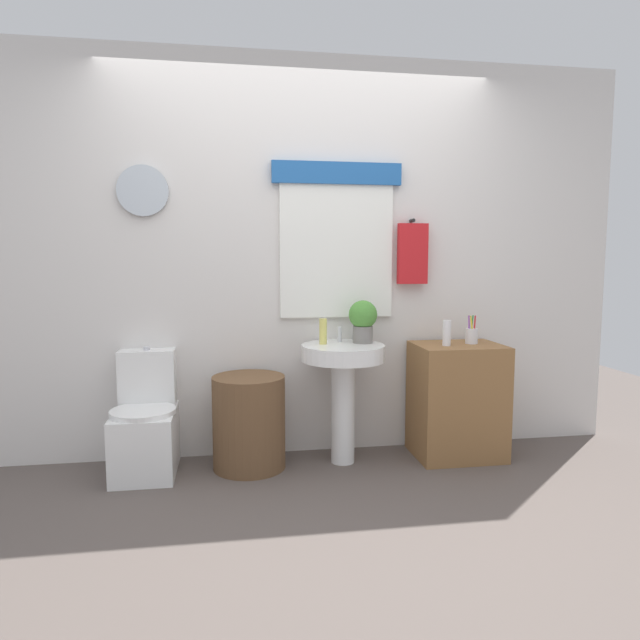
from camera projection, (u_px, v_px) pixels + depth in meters
The scene contains 11 objects.
ground_plane at pixel (330, 527), 2.72m from camera, with size 8.00×8.00×0.00m, color #564C47.
back_wall at pixel (301, 258), 3.70m from camera, with size 4.40×0.18×2.60m.
toilet at pixel (146, 426), 3.40m from camera, with size 0.38×0.51×0.75m.
laundry_hamper at pixel (249, 422), 3.46m from camera, with size 0.45×0.45×0.58m, color brown.
pedestal_sink at pixel (343, 373), 3.52m from camera, with size 0.53×0.53×0.76m.
faucet at pixel (340, 334), 3.62m from camera, with size 0.03×0.03×0.10m, color silver.
wooden_cabinet at pixel (457, 400), 3.67m from camera, with size 0.56×0.44×0.75m, color olive.
soap_bottle at pixel (323, 331), 3.52m from camera, with size 0.05×0.05×0.16m, color #DBD166.
potted_plant at pixel (363, 319), 3.57m from camera, with size 0.18×0.18×0.27m.
lotion_bottle at pixel (447, 333), 3.56m from camera, with size 0.05×0.05×0.16m, color white.
toothbrush_cup at pixel (472, 335), 3.65m from camera, with size 0.08×0.08×0.19m.
Camera 1 is at (-0.45, -2.55, 1.30)m, focal length 31.33 mm.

